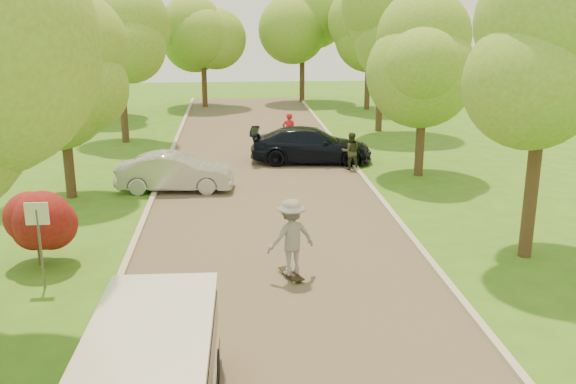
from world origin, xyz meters
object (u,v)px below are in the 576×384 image
object	(u,v)px
person_striped	(289,131)
silver_sedan	(175,172)
skateboarder	(291,237)
street_sign	(38,227)
longboard	(291,274)
dark_sedan	(311,145)
person_olive	(351,151)

from	to	relation	value
person_striped	silver_sedan	bearing A→B (deg)	64.53
skateboarder	person_striped	world-z (taller)	skateboarder
street_sign	person_striped	size ratio (longest dim) A/B	1.20
person_striped	skateboarder	bearing A→B (deg)	95.03
longboard	skateboarder	distance (m)	0.99
dark_sedan	skateboarder	world-z (taller)	skateboarder
silver_sedan	street_sign	bearing A→B (deg)	167.82
person_striped	person_olive	size ratio (longest dim) A/B	1.13
longboard	person_striped	size ratio (longest dim) A/B	0.57
dark_sedan	person_olive	world-z (taller)	person_olive
dark_sedan	skateboarder	distance (m)	12.81
street_sign	dark_sedan	xyz separation A→B (m)	(8.10, 12.71, -0.79)
street_sign	dark_sedan	world-z (taller)	street_sign
street_sign	silver_sedan	xyz separation A→B (m)	(2.50, 8.56, -0.86)
street_sign	skateboarder	xyz separation A→B (m)	(6.05, 0.07, -0.46)
silver_sedan	person_olive	distance (m)	7.57
street_sign	silver_sedan	size ratio (longest dim) A/B	0.51
longboard	person_olive	bearing A→B (deg)	-128.72
silver_sedan	dark_sedan	world-z (taller)	dark_sedan
dark_sedan	skateboarder	bearing A→B (deg)	176.12
dark_sedan	silver_sedan	bearing A→B (deg)	131.85
street_sign	silver_sedan	bearing A→B (deg)	73.72
longboard	silver_sedan	bearing A→B (deg)	-88.35
dark_sedan	person_striped	distance (m)	2.80
person_olive	skateboarder	bearing A→B (deg)	73.36
street_sign	person_olive	world-z (taller)	street_sign
silver_sedan	person_olive	size ratio (longest dim) A/B	2.69
street_sign	dark_sedan	bearing A→B (deg)	57.49
silver_sedan	longboard	size ratio (longest dim) A/B	4.15
silver_sedan	person_olive	world-z (taller)	person_olive
person_striped	person_olive	xyz separation A→B (m)	(2.24, -4.21, -0.11)
skateboarder	dark_sedan	bearing A→B (deg)	-120.24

